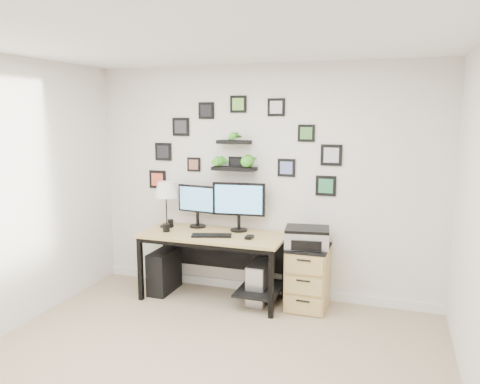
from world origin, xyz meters
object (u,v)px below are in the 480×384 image
at_px(desk, 217,244).
at_px(table_lamp, 166,191).
at_px(monitor_right, 239,203).
at_px(printer, 307,237).
at_px(mug, 166,228).
at_px(pc_tower_black, 164,271).
at_px(pc_tower_grey, 260,282).
at_px(monitor_left, 197,203).
at_px(file_cabinet, 308,277).

xyz_separation_m(desk, table_lamp, (-0.67, 0.09, 0.55)).
xyz_separation_m(monitor_right, printer, (0.80, -0.12, -0.30)).
xyz_separation_m(table_lamp, mug, (0.10, -0.21, -0.38)).
bearing_deg(mug, printer, 6.04).
relative_size(mug, pc_tower_black, 0.18).
bearing_deg(pc_tower_grey, printer, 0.95).
height_order(table_lamp, pc_tower_grey, table_lamp).
relative_size(monitor_left, pc_tower_black, 1.02).
bearing_deg(pc_tower_grey, pc_tower_black, -177.31).
xyz_separation_m(mug, pc_tower_black, (-0.10, 0.10, -0.55)).
distance_m(desk, pc_tower_black, 0.77).
relative_size(desk, table_lamp, 2.99).
distance_m(monitor_left, printer, 1.35).
bearing_deg(pc_tower_black, pc_tower_grey, 3.27).
height_order(table_lamp, file_cabinet, table_lamp).
relative_size(monitor_left, mug, 5.58).
bearing_deg(mug, monitor_left, 51.41).
bearing_deg(monitor_right, pc_tower_black, -168.27).
relative_size(pc_tower_black, pc_tower_grey, 1.08).
bearing_deg(desk, printer, 2.81).
height_order(desk, monitor_left, monitor_left).
relative_size(pc_tower_black, printer, 0.98).
bearing_deg(pc_tower_black, desk, 1.73).
height_order(mug, pc_tower_grey, mug).
bearing_deg(monitor_left, table_lamp, -164.45).
relative_size(monitor_right, pc_tower_grey, 1.32).
bearing_deg(table_lamp, pc_tower_black, -86.73).
height_order(monitor_left, monitor_right, monitor_right).
xyz_separation_m(monitor_left, pc_tower_grey, (0.80, -0.15, -0.82)).
relative_size(monitor_left, printer, 1.00).
xyz_separation_m(monitor_left, printer, (1.32, -0.14, -0.27)).
bearing_deg(monitor_right, mug, -159.77).
height_order(monitor_left, mug, monitor_left).
bearing_deg(mug, desk, 11.62).
bearing_deg(file_cabinet, monitor_right, 172.51).
bearing_deg(monitor_left, desk, -30.85).
height_order(monitor_left, table_lamp, table_lamp).
bearing_deg(desk, pc_tower_black, -178.84).
bearing_deg(desk, file_cabinet, 3.28).
bearing_deg(printer, table_lamp, 178.44).
bearing_deg(file_cabinet, desk, -176.72).
relative_size(monitor_left, monitor_right, 0.83).
xyz_separation_m(desk, mug, (-0.57, -0.12, 0.17)).
height_order(pc_tower_grey, printer, printer).
bearing_deg(monitor_left, pc_tower_grey, -10.63).
xyz_separation_m(desk, pc_tower_grey, (0.48, 0.04, -0.40)).
xyz_separation_m(table_lamp, pc_tower_grey, (1.15, -0.05, -0.96)).
distance_m(mug, pc_tower_black, 0.57).
xyz_separation_m(monitor_right, pc_tower_grey, (0.29, -0.12, -0.86)).
distance_m(monitor_left, mug, 0.46).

